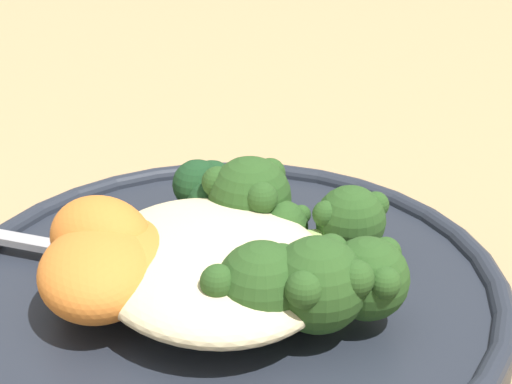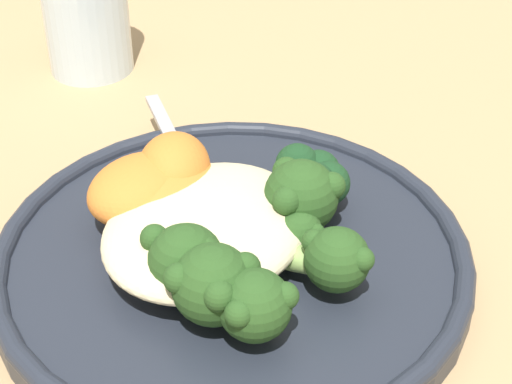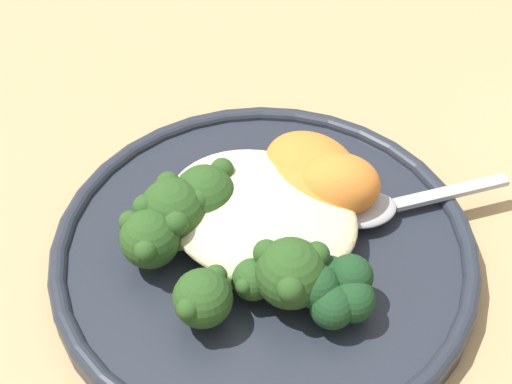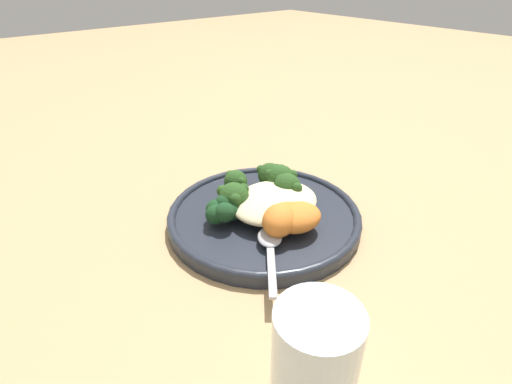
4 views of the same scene
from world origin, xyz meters
name	(u,v)px [view 2 (image 2 of 4)]	position (x,y,z in m)	size (l,w,h in m)	color
ground_plane	(211,257)	(0.00, 0.00, 0.00)	(4.00, 4.00, 0.00)	tan
plate	(232,258)	(-0.01, -0.02, 0.01)	(0.28, 0.28, 0.02)	#232833
quinoa_mound	(206,228)	(-0.02, -0.01, 0.04)	(0.13, 0.11, 0.03)	beige
broccoli_stalk_0	(188,254)	(-0.04, -0.02, 0.04)	(0.08, 0.07, 0.04)	#8EB25B
broccoli_stalk_1	(209,270)	(-0.05, -0.03, 0.04)	(0.10, 0.10, 0.04)	#8EB25B
broccoli_stalk_2	(243,291)	(-0.05, -0.05, 0.04)	(0.09, 0.11, 0.04)	#8EB25B
broccoli_stalk_3	(301,252)	(-0.01, -0.06, 0.04)	(0.04, 0.12, 0.04)	#8EB25B
broccoli_stalk_4	(264,230)	(0.00, -0.04, 0.03)	(0.04, 0.08, 0.03)	#8EB25B
broccoli_stalk_5	(287,200)	(0.02, -0.04, 0.04)	(0.08, 0.09, 0.04)	#8EB25B
sweet_potato_chunk_0	(141,189)	(-0.01, 0.04, 0.04)	(0.07, 0.05, 0.03)	orange
sweet_potato_chunk_1	(169,187)	(0.00, 0.03, 0.04)	(0.07, 0.06, 0.03)	orange
sweet_potato_chunk_2	(174,168)	(0.02, 0.04, 0.04)	(0.05, 0.04, 0.04)	orange
kale_tuft	(310,178)	(0.06, -0.04, 0.04)	(0.05, 0.05, 0.03)	#193D1E
spoon	(184,163)	(0.04, 0.05, 0.03)	(0.10, 0.11, 0.01)	#A3A3A8
water_glass	(85,3)	(0.15, 0.22, 0.06)	(0.07, 0.07, 0.11)	silver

